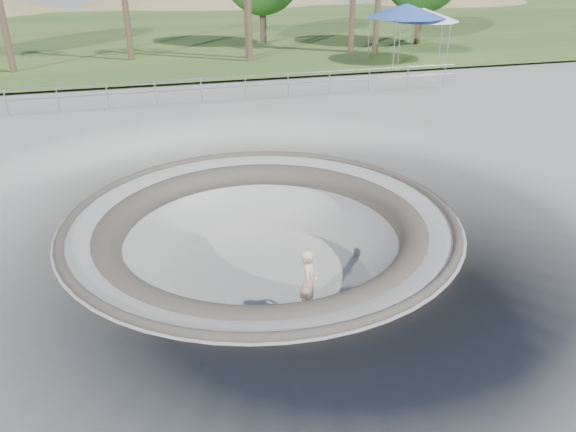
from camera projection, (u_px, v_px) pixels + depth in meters
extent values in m
plane|color=gray|center=(261.00, 218.00, 14.71)|extent=(180.00, 180.00, 0.00)
torus|color=gray|center=(263.00, 282.00, 15.58)|extent=(14.00, 14.00, 4.00)
cylinder|color=gray|center=(263.00, 281.00, 15.56)|extent=(6.60, 6.60, 0.10)
torus|color=#4F483F|center=(261.00, 219.00, 14.72)|extent=(10.24, 10.24, 0.24)
torus|color=#4F483F|center=(262.00, 233.00, 14.91)|extent=(8.91, 8.91, 0.81)
cube|color=#2E4F1F|center=(166.00, 33.00, 44.16)|extent=(180.00, 36.00, 0.12)
ellipsoid|color=olive|center=(220.00, 69.00, 72.16)|extent=(61.60, 44.00, 28.60)
ellipsoid|color=olive|center=(442.00, 50.00, 70.50)|extent=(42.00, 30.00, 19.50)
cylinder|color=#979AA0|center=(200.00, 79.00, 24.63)|extent=(25.00, 0.05, 0.05)
cylinder|color=#979AA0|center=(201.00, 89.00, 24.83)|extent=(25.00, 0.05, 0.05)
cube|color=brown|center=(308.00, 312.00, 14.05)|extent=(0.77, 0.46, 0.02)
cylinder|color=#A6A7AB|center=(308.00, 313.00, 14.06)|extent=(0.09, 0.16, 0.03)
cylinder|color=#A6A7AB|center=(308.00, 313.00, 14.06)|extent=(0.09, 0.16, 0.03)
cylinder|color=silver|center=(308.00, 313.00, 14.07)|extent=(0.06, 0.05, 0.06)
cylinder|color=silver|center=(308.00, 313.00, 14.07)|extent=(0.06, 0.05, 0.06)
cylinder|color=silver|center=(308.00, 313.00, 14.07)|extent=(0.06, 0.05, 0.06)
cylinder|color=silver|center=(308.00, 313.00, 14.07)|extent=(0.06, 0.05, 0.06)
imported|color=beige|center=(309.00, 282.00, 13.67)|extent=(0.64, 0.74, 1.72)
cylinder|color=#979AA0|center=(410.00, 46.00, 31.49)|extent=(0.06, 0.06, 2.15)
cylinder|color=#979AA0|center=(453.00, 44.00, 32.14)|extent=(0.06, 0.06, 2.15)
cylinder|color=#979AA0|center=(389.00, 39.00, 33.87)|extent=(0.06, 0.06, 2.15)
cylinder|color=#979AA0|center=(430.00, 37.00, 34.52)|extent=(0.06, 0.06, 2.15)
cube|color=white|center=(423.00, 20.00, 32.49)|extent=(3.75, 3.75, 0.08)
cone|color=white|center=(423.00, 14.00, 32.35)|extent=(5.46, 5.46, 0.68)
cylinder|color=#979AA0|center=(391.00, 45.00, 31.05)|extent=(0.06, 0.06, 2.35)
cylinder|color=#979AA0|center=(440.00, 43.00, 31.76)|extent=(0.06, 0.06, 2.35)
cylinder|color=#979AA0|center=(370.00, 38.00, 33.65)|extent=(0.06, 0.06, 2.35)
cylinder|color=#979AA0|center=(415.00, 36.00, 34.36)|extent=(0.06, 0.06, 2.35)
cube|color=#2E51A7|center=(406.00, 17.00, 32.15)|extent=(3.48, 3.48, 0.08)
cone|color=#2E51A7|center=(406.00, 10.00, 31.98)|extent=(6.32, 6.32, 0.75)
cylinder|color=brown|center=(263.00, 10.00, 37.91)|extent=(0.44, 0.44, 4.73)
cylinder|color=brown|center=(420.00, 7.00, 37.86)|extent=(0.44, 0.44, 5.02)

